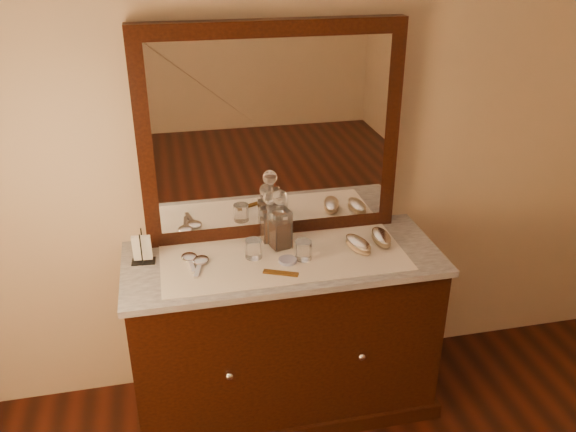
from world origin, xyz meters
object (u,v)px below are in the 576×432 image
(decanter_right, at_px, (280,225))
(comb, at_px, (281,273))
(brush_far, at_px, (381,237))
(hand_mirror_inner, at_px, (200,262))
(napkin_rack, at_px, (142,250))
(decanter_left, at_px, (270,222))
(hand_mirror_outer, at_px, (190,259))
(pin_dish, at_px, (288,260))
(mirror_frame, at_px, (272,134))
(brush_near, at_px, (358,244))
(dresser_cabinet, at_px, (284,335))

(decanter_right, bearing_deg, comb, -101.10)
(brush_far, xyz_separation_m, hand_mirror_inner, (-0.85, -0.02, -0.02))
(napkin_rack, xyz_separation_m, brush_far, (1.10, -0.06, -0.03))
(napkin_rack, xyz_separation_m, decanter_left, (0.59, 0.08, 0.04))
(hand_mirror_outer, bearing_deg, pin_dish, -14.47)
(decanter_left, xyz_separation_m, decanter_right, (0.03, -0.07, 0.01))
(mirror_frame, height_order, brush_near, mirror_frame)
(brush_far, bearing_deg, hand_mirror_outer, 178.51)
(mirror_frame, distance_m, hand_mirror_inner, 0.66)
(napkin_rack, xyz_separation_m, brush_near, (0.97, -0.10, -0.03))
(decanter_right, height_order, brush_far, decanter_right)
(hand_mirror_inner, bearing_deg, napkin_rack, 162.68)
(decanter_right, distance_m, brush_far, 0.49)
(pin_dish, relative_size, brush_far, 0.46)
(pin_dish, height_order, napkin_rack, napkin_rack)
(napkin_rack, relative_size, decanter_right, 0.53)
(dresser_cabinet, height_order, decanter_right, decanter_right)
(decanter_right, relative_size, hand_mirror_inner, 1.48)
(brush_near, bearing_deg, mirror_frame, 143.19)
(pin_dish, bearing_deg, mirror_frame, 91.29)
(brush_far, bearing_deg, comb, -160.98)
(napkin_rack, distance_m, brush_near, 0.98)
(comb, distance_m, hand_mirror_outer, 0.43)
(pin_dish, bearing_deg, dresser_cabinet, 96.44)
(comb, height_order, hand_mirror_outer, hand_mirror_outer)
(napkin_rack, bearing_deg, decanter_right, 0.16)
(comb, xyz_separation_m, brush_near, (0.39, 0.14, 0.02))
(dresser_cabinet, bearing_deg, mirror_frame, 90.00)
(brush_near, height_order, brush_far, brush_near)
(decanter_right, bearing_deg, hand_mirror_outer, -175.08)
(dresser_cabinet, height_order, napkin_rack, napkin_rack)
(napkin_rack, xyz_separation_m, decanter_right, (0.62, 0.00, 0.05))
(dresser_cabinet, relative_size, pin_dish, 17.06)
(comb, relative_size, hand_mirror_outer, 0.83)
(dresser_cabinet, xyz_separation_m, mirror_frame, (0.00, 0.25, 0.94))
(decanter_right, relative_size, brush_far, 1.61)
(decanter_left, distance_m, brush_far, 0.53)
(dresser_cabinet, relative_size, decanter_left, 5.61)
(decanter_right, bearing_deg, hand_mirror_inner, -168.31)
(mirror_frame, bearing_deg, brush_far, -24.73)
(napkin_rack, bearing_deg, mirror_frame, 14.65)
(decanter_left, bearing_deg, brush_far, -14.79)
(hand_mirror_outer, bearing_deg, decanter_right, 4.92)
(napkin_rack, bearing_deg, dresser_cabinet, -7.62)
(brush_far, relative_size, hand_mirror_inner, 0.92)
(comb, height_order, brush_far, brush_far)
(decanter_right, bearing_deg, pin_dish, -88.53)
(comb, relative_size, brush_near, 0.80)
(mirror_frame, distance_m, decanter_left, 0.41)
(hand_mirror_inner, bearing_deg, dresser_cabinet, -0.99)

